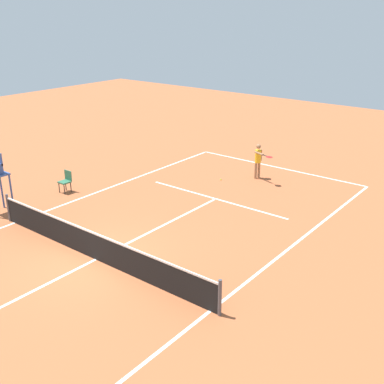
# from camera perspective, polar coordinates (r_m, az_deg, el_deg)

# --- Properties ---
(ground_plane) EXTENTS (60.00, 60.00, 0.00)m
(ground_plane) POSITION_cam_1_polar(r_m,az_deg,el_deg) (15.74, -11.39, -7.88)
(ground_plane) COLOR #AD5933
(court_lines) EXTENTS (9.15, 24.14, 0.01)m
(court_lines) POSITION_cam_1_polar(r_m,az_deg,el_deg) (15.74, -11.40, -7.87)
(court_lines) COLOR white
(court_lines) RESTS_ON ground
(tennis_net) EXTENTS (9.75, 0.10, 1.07)m
(tennis_net) POSITION_cam_1_polar(r_m,az_deg,el_deg) (15.51, -11.53, -6.28)
(tennis_net) COLOR #4C4C51
(tennis_net) RESTS_ON ground
(player_serving) EXTENTS (1.19, 0.88, 1.66)m
(player_serving) POSITION_cam_1_polar(r_m,az_deg,el_deg) (22.48, 7.94, 3.99)
(player_serving) COLOR #9E704C
(player_serving) RESTS_ON ground
(tennis_ball) EXTENTS (0.07, 0.07, 0.07)m
(tennis_ball) POSITION_cam_1_polar(r_m,az_deg,el_deg) (22.35, 3.45, 1.50)
(tennis_ball) COLOR #CCE033
(tennis_ball) RESTS_ON ground
(courtside_chair_mid) EXTENTS (0.44, 0.46, 0.95)m
(courtside_chair_mid) POSITION_cam_1_polar(r_m,az_deg,el_deg) (21.43, -14.82, 1.36)
(courtside_chair_mid) COLOR #262626
(courtside_chair_mid) RESTS_ON ground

